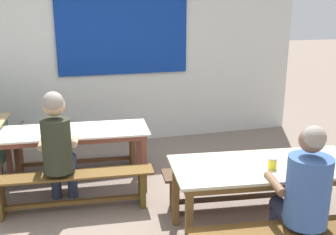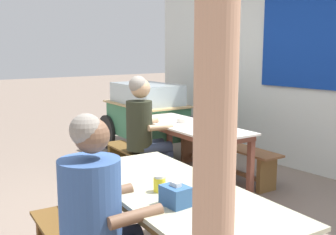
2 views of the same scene
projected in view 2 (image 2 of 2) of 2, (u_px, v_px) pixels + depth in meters
name	position (u px, v px, depth m)	size (l,w,h in m)	color
ground_plane	(149.00, 223.00, 3.71)	(40.00, 40.00, 0.00)	#7C6B5E
backdrop_wall	(319.00, 52.00, 5.04)	(6.18, 0.23, 2.98)	silver
dining_table_far	(187.00, 130.00, 4.75)	(1.79, 0.80, 0.72)	silver
dining_table_near	(174.00, 200.00, 2.53)	(1.82, 0.95, 0.72)	#BAB898
bench_far_back	(224.00, 153.00, 5.12)	(1.74, 0.46, 0.43)	brown
bench_far_front	(145.00, 168.00, 4.51)	(1.71, 0.41, 0.43)	brown
bench_near_back	(242.00, 232.00, 2.89)	(1.78, 0.52, 0.43)	#493221
food_cart	(146.00, 112.00, 6.19)	(1.80, 0.98, 1.08)	#3C7D55
person_near_front	(101.00, 213.00, 2.20)	(0.48, 0.55, 1.26)	#262F45
person_left_back_turned	(144.00, 125.00, 4.57)	(0.44, 0.55, 1.31)	#2F3A52
tissue_box	(176.00, 195.00, 2.24)	(0.16, 0.12, 0.14)	#315C94
condiment_jar	(159.00, 184.00, 2.47)	(0.07, 0.07, 0.10)	yellow
soup_bowl	(183.00, 120.00, 4.83)	(0.15, 0.15, 0.05)	silver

